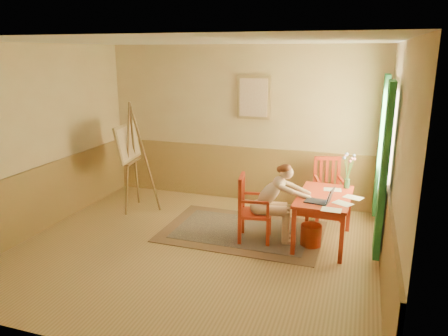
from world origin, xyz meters
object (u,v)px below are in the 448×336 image
(figure, at_px, (274,199))
(chair_left, at_px, (252,209))
(table, at_px, (324,201))
(laptop, at_px, (321,200))
(chair_back, at_px, (328,188))
(easel, at_px, (130,147))

(figure, bearing_deg, chair_left, -170.51)
(table, height_order, laptop, laptop)
(table, distance_m, chair_left, 1.03)
(table, xyz_separation_m, chair_back, (-0.04, 1.07, -0.13))
(figure, relative_size, easel, 0.62)
(table, relative_size, laptop, 3.09)
(table, height_order, figure, figure)
(chair_left, relative_size, easel, 0.52)
(chair_left, distance_m, figure, 0.36)
(chair_back, height_order, easel, easel)
(chair_left, relative_size, laptop, 2.47)
(chair_left, bearing_deg, figure, 9.49)
(chair_back, relative_size, figure, 0.85)
(easel, bearing_deg, figure, -12.05)
(chair_left, bearing_deg, easel, 165.13)
(chair_left, xyz_separation_m, easel, (-2.31, 0.61, 0.62))
(chair_back, xyz_separation_m, laptop, (0.02, -1.39, 0.27))
(chair_back, height_order, laptop, chair_back)
(chair_left, relative_size, chair_back, 0.98)
(table, distance_m, figure, 0.70)
(chair_left, height_order, figure, figure)
(laptop, bearing_deg, chair_back, 90.89)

